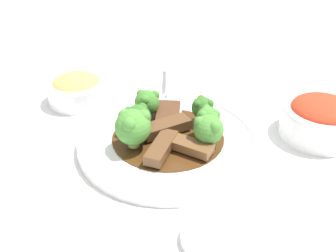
{
  "coord_description": "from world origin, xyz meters",
  "views": [
    {
      "loc": [
        -0.16,
        -0.45,
        0.34
      ],
      "look_at": [
        0.0,
        0.0,
        0.03
      ],
      "focal_mm": 42.0,
      "sensor_mm": 36.0,
      "label": 1
    }
  ],
  "objects_px": {
    "side_bowl_appetizer": "(77,89)",
    "broccoli_floret_2": "(208,118)",
    "main_plate": "(168,140)",
    "beef_strip_0": "(190,146)",
    "broccoli_floret_1": "(138,117)",
    "beef_strip_2": "(161,147)",
    "side_bowl_kimchi": "(321,118)",
    "serving_spoon": "(168,103)",
    "beef_strip_3": "(164,127)",
    "broccoli_floret_5": "(203,107)",
    "beef_strip_1": "(168,114)",
    "broccoli_floret_3": "(147,102)",
    "sauce_dish": "(210,237)",
    "broccoli_floret_0": "(133,126)",
    "broccoli_floret_4": "(209,129)"
  },
  "relations": [
    {
      "from": "broccoli_floret_3",
      "to": "serving_spoon",
      "type": "bearing_deg",
      "value": 24.4
    },
    {
      "from": "beef_strip_0",
      "to": "serving_spoon",
      "type": "relative_size",
      "value": 0.28
    },
    {
      "from": "broccoli_floret_1",
      "to": "side_bowl_kimchi",
      "type": "xyz_separation_m",
      "value": [
        0.27,
        -0.07,
        -0.01
      ]
    },
    {
      "from": "broccoli_floret_3",
      "to": "serving_spoon",
      "type": "distance_m",
      "value": 0.05
    },
    {
      "from": "main_plate",
      "to": "broccoli_floret_3",
      "type": "relative_size",
      "value": 6.1
    },
    {
      "from": "main_plate",
      "to": "broccoli_floret_4",
      "type": "bearing_deg",
      "value": -42.06
    },
    {
      "from": "beef_strip_0",
      "to": "broccoli_floret_1",
      "type": "relative_size",
      "value": 1.46
    },
    {
      "from": "beef_strip_2",
      "to": "broccoli_floret_1",
      "type": "height_order",
      "value": "broccoli_floret_1"
    },
    {
      "from": "broccoli_floret_0",
      "to": "serving_spoon",
      "type": "xyz_separation_m",
      "value": [
        0.08,
        0.09,
        -0.03
      ]
    },
    {
      "from": "side_bowl_kimchi",
      "to": "side_bowl_appetizer",
      "type": "xyz_separation_m",
      "value": [
        -0.33,
        0.23,
        -0.01
      ]
    },
    {
      "from": "main_plate",
      "to": "broccoli_floret_5",
      "type": "relative_size",
      "value": 6.5
    },
    {
      "from": "beef_strip_2",
      "to": "broccoli_floret_2",
      "type": "xyz_separation_m",
      "value": [
        0.08,
        0.02,
        0.02
      ]
    },
    {
      "from": "broccoli_floret_1",
      "to": "broccoli_floret_3",
      "type": "relative_size",
      "value": 1.02
    },
    {
      "from": "main_plate",
      "to": "broccoli_floret_4",
      "type": "relative_size",
      "value": 5.82
    },
    {
      "from": "serving_spoon",
      "to": "side_bowl_kimchi",
      "type": "distance_m",
      "value": 0.24
    },
    {
      "from": "beef_strip_2",
      "to": "serving_spoon",
      "type": "distance_m",
      "value": 0.13
    },
    {
      "from": "side_bowl_appetizer",
      "to": "broccoli_floret_2",
      "type": "bearing_deg",
      "value": -51.65
    },
    {
      "from": "broccoli_floret_5",
      "to": "side_bowl_kimchi",
      "type": "relative_size",
      "value": 0.34
    },
    {
      "from": "side_bowl_kimchi",
      "to": "beef_strip_3",
      "type": "bearing_deg",
      "value": 165.61
    },
    {
      "from": "serving_spoon",
      "to": "side_bowl_appetizer",
      "type": "relative_size",
      "value": 2.24
    },
    {
      "from": "beef_strip_3",
      "to": "broccoli_floret_5",
      "type": "distance_m",
      "value": 0.07
    },
    {
      "from": "beef_strip_1",
      "to": "sauce_dish",
      "type": "distance_m",
      "value": 0.23
    },
    {
      "from": "beef_strip_1",
      "to": "side_bowl_kimchi",
      "type": "distance_m",
      "value": 0.23
    },
    {
      "from": "beef_strip_3",
      "to": "broccoli_floret_5",
      "type": "xyz_separation_m",
      "value": [
        0.06,
        0.01,
        0.02
      ]
    },
    {
      "from": "main_plate",
      "to": "beef_strip_0",
      "type": "height_order",
      "value": "beef_strip_0"
    },
    {
      "from": "broccoli_floret_1",
      "to": "sauce_dish",
      "type": "distance_m",
      "value": 0.21
    },
    {
      "from": "broccoli_floret_2",
      "to": "broccoli_floret_4",
      "type": "relative_size",
      "value": 1.01
    },
    {
      "from": "broccoli_floret_1",
      "to": "broccoli_floret_0",
      "type": "bearing_deg",
      "value": -116.74
    },
    {
      "from": "broccoli_floret_2",
      "to": "broccoli_floret_3",
      "type": "xyz_separation_m",
      "value": [
        -0.07,
        0.08,
        -0.0
      ]
    },
    {
      "from": "beef_strip_0",
      "to": "side_bowl_appetizer",
      "type": "height_order",
      "value": "side_bowl_appetizer"
    },
    {
      "from": "beef_strip_1",
      "to": "broccoli_floret_1",
      "type": "relative_size",
      "value": 1.66
    },
    {
      "from": "broccoli_floret_2",
      "to": "sauce_dish",
      "type": "bearing_deg",
      "value": -112.71
    },
    {
      "from": "beef_strip_2",
      "to": "serving_spoon",
      "type": "relative_size",
      "value": 0.32
    },
    {
      "from": "broccoli_floret_4",
      "to": "side_bowl_kimchi",
      "type": "xyz_separation_m",
      "value": [
        0.18,
        -0.01,
        -0.01
      ]
    },
    {
      "from": "serving_spoon",
      "to": "side_bowl_appetizer",
      "type": "bearing_deg",
      "value": 143.29
    },
    {
      "from": "beef_strip_0",
      "to": "broccoli_floret_0",
      "type": "relative_size",
      "value": 1.16
    },
    {
      "from": "beef_strip_1",
      "to": "broccoli_floret_0",
      "type": "relative_size",
      "value": 1.32
    },
    {
      "from": "beef_strip_0",
      "to": "broccoli_floret_0",
      "type": "bearing_deg",
      "value": 153.34
    },
    {
      "from": "broccoli_floret_3",
      "to": "side_bowl_appetizer",
      "type": "bearing_deg",
      "value": 127.95
    },
    {
      "from": "broccoli_floret_0",
      "to": "broccoli_floret_4",
      "type": "xyz_separation_m",
      "value": [
        0.1,
        -0.03,
        -0.01
      ]
    },
    {
      "from": "beef_strip_3",
      "to": "side_bowl_appetizer",
      "type": "height_order",
      "value": "side_bowl_appetizer"
    },
    {
      "from": "main_plate",
      "to": "side_bowl_appetizer",
      "type": "bearing_deg",
      "value": 120.4
    },
    {
      "from": "sauce_dish",
      "to": "beef_strip_2",
      "type": "bearing_deg",
      "value": 92.0
    },
    {
      "from": "broccoli_floret_0",
      "to": "broccoli_floret_5",
      "type": "distance_m",
      "value": 0.12
    },
    {
      "from": "beef_strip_2",
      "to": "side_bowl_kimchi",
      "type": "xyz_separation_m",
      "value": [
        0.25,
        -0.01,
        0.0
      ]
    },
    {
      "from": "broccoli_floret_1",
      "to": "side_bowl_appetizer",
      "type": "height_order",
      "value": "broccoli_floret_1"
    },
    {
      "from": "beef_strip_2",
      "to": "broccoli_floret_2",
      "type": "bearing_deg",
      "value": 11.99
    },
    {
      "from": "broccoli_floret_2",
      "to": "broccoli_floret_5",
      "type": "relative_size",
      "value": 1.13
    },
    {
      "from": "side_bowl_appetizer",
      "to": "broccoli_floret_5",
      "type": "bearing_deg",
      "value": -44.01
    },
    {
      "from": "beef_strip_2",
      "to": "broccoli_floret_0",
      "type": "height_order",
      "value": "broccoli_floret_0"
    }
  ]
}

